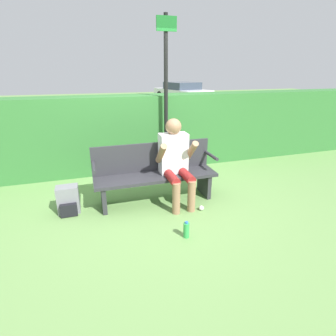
{
  "coord_description": "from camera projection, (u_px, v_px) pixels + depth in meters",
  "views": [
    {
      "loc": [
        -0.89,
        -3.45,
        1.88
      ],
      "look_at": [
        0.15,
        -0.1,
        0.55
      ],
      "focal_mm": 28.0,
      "sensor_mm": 36.0,
      "label": 1
    }
  ],
  "objects": [
    {
      "name": "signpost",
      "position": [
        166.0,
        91.0,
        4.61
      ],
      "size": [
        0.34,
        0.09,
        2.73
      ],
      "color": "black",
      "rests_on": "ground"
    },
    {
      "name": "hedge_back",
      "position": [
        136.0,
        133.0,
        5.14
      ],
      "size": [
        12.0,
        0.59,
        1.43
      ],
      "color": "#337033",
      "rests_on": "ground"
    },
    {
      "name": "park_bench",
      "position": [
        155.0,
        172.0,
        3.9
      ],
      "size": [
        1.8,
        0.45,
        0.86
      ],
      "color": "#2D2D33",
      "rests_on": "ground"
    },
    {
      "name": "parked_car",
      "position": [
        182.0,
        92.0,
        16.17
      ],
      "size": [
        2.76,
        4.21,
        1.15
      ],
      "rotation": [
        0.0,
        0.0,
        1.82
      ],
      "color": "silver",
      "rests_on": "ground"
    },
    {
      "name": "ground_plane",
      "position": [
        157.0,
        201.0,
        3.99
      ],
      "size": [
        40.0,
        40.0,
        0.0
      ],
      "primitive_type": "plane",
      "color": "#668E4C"
    },
    {
      "name": "backpack",
      "position": [
        68.0,
        200.0,
        3.6
      ],
      "size": [
        0.29,
        0.26,
        0.39
      ],
      "color": "slate",
      "rests_on": "ground"
    },
    {
      "name": "litter_crumple",
      "position": [
        201.0,
        208.0,
        3.71
      ],
      "size": [
        0.07,
        0.07,
        0.07
      ],
      "color": "silver",
      "rests_on": "ground"
    },
    {
      "name": "water_bottle",
      "position": [
        186.0,
        230.0,
        3.09
      ],
      "size": [
        0.07,
        0.07,
        0.21
      ],
      "color": "green",
      "rests_on": "ground"
    },
    {
      "name": "person_seated",
      "position": [
        175.0,
        158.0,
        3.78
      ],
      "size": [
        0.54,
        0.65,
        1.23
      ],
      "color": "silver",
      "rests_on": "ground"
    }
  ]
}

